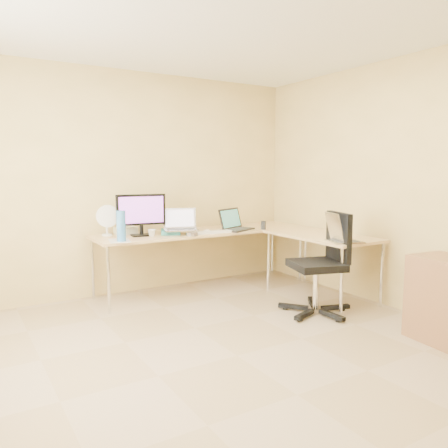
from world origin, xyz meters
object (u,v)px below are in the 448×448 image
desk_main (204,260)px  desk_fan (107,222)px  desk_return (321,266)px  cabinet (446,300)px  keyboard (211,232)px  laptop_black (237,219)px  office_chair (316,265)px  laptop_center (181,220)px  laptop_return (345,230)px  water_bottle (121,226)px  mug (152,233)px  monitor (141,215)px

desk_main → desk_fan: (-1.13, 0.20, 0.52)m
desk_return → cabinet: bearing=-90.5°
keyboard → desk_return: bearing=-33.2°
laptop_black → office_chair: 1.28m
desk_return → keyboard: keyboard is taller
desk_return → laptop_center: size_ratio=3.45×
desk_return → cabinet: size_ratio=1.76×
desk_fan → office_chair: 2.33m
desk_main → laptop_return: (0.81, -1.50, 0.49)m
office_chair → laptop_black: bearing=114.8°
laptop_black → water_bottle: (-1.49, -0.12, 0.03)m
laptop_black → keyboard: (-0.39, -0.06, -0.12)m
laptop_center → cabinet: size_ratio=0.51×
mug → laptop_return: laptop_return is taller
desk_fan → laptop_black: bearing=9.7°
laptop_center → monitor: bearing=178.5°
laptop_black → desk_fan: size_ratio=1.33×
mug → office_chair: office_chair is taller
desk_fan → laptop_return: desk_fan is taller
desk_return → office_chair: (-0.44, -0.39, 0.14)m
laptop_center → cabinet: 2.77m
desk_fan → office_chair: size_ratio=0.30×
laptop_return → cabinet: (0.15, -1.02, -0.49)m
keyboard → cabinet: size_ratio=0.65×
desk_return → keyboard: bearing=142.7°
mug → laptop_return: (1.53, -1.38, 0.08)m
monitor → water_bottle: monitor is taller
water_bottle → desk_main: bearing=14.8°
mug → desk_fan: desk_fan is taller
mug → water_bottle: (-0.40, -0.18, 0.12)m
monitor → keyboard: monitor is taller
desk_fan → keyboard: bearing=2.3°
monitor → water_bottle: size_ratio=1.70×
water_bottle → laptop_black: bearing=4.6°
laptop_center → keyboard: (0.36, -0.07, -0.16)m
office_chair → laptop_center: bearing=143.7°
mug → water_bottle: water_bottle is taller
desk_main → laptop_return: laptop_return is taller
laptop_return → monitor: bearing=65.7°
laptop_return → office_chair: (-0.28, 0.11, -0.35)m
desk_fan → cabinet: bearing=-28.6°
monitor → keyboard: 0.83m
laptop_center → laptop_return: laptop_center is taller
laptop_center → laptop_return: bearing=-30.5°
desk_fan → mug: bearing=-14.8°
mug → laptop_black: bearing=-3.0°
monitor → desk_return: bearing=-21.1°
desk_return → desk_fan: 2.48m
mug → desk_fan: (-0.40, 0.32, 0.12)m
cabinet → water_bottle: bearing=138.9°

